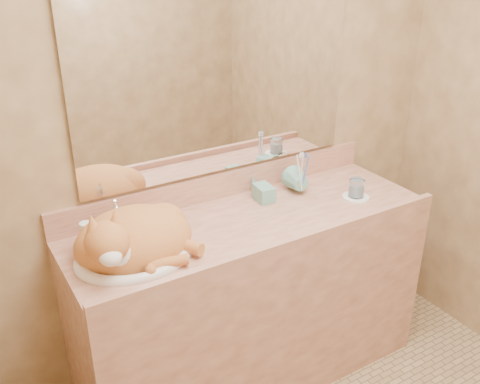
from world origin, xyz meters
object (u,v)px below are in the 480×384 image
sink_basin (133,241)px  cat (132,237)px  water_glass (357,188)px  toothbrush_cup (302,186)px  soap_dispenser (269,188)px  vanity_counter (251,300)px

sink_basin → cat: cat is taller
sink_basin → water_glass: size_ratio=5.34×
toothbrush_cup → soap_dispenser: bearing=178.2°
soap_dispenser → toothbrush_cup: (0.18, -0.01, -0.03)m
sink_basin → toothbrush_cup: sink_basin is taller
sink_basin → cat: size_ratio=0.98×
cat → soap_dispenser: (0.68, 0.09, 0.00)m
toothbrush_cup → water_glass: toothbrush_cup is taller
toothbrush_cup → water_glass: (0.20, -0.15, -0.00)m
cat → vanity_counter: bearing=3.5°
toothbrush_cup → water_glass: 0.25m
vanity_counter → soap_dispenser: 0.53m
toothbrush_cup → vanity_counter: bearing=-166.6°
cat → water_glass: 1.06m
cat → water_glass: size_ratio=5.47×
soap_dispenser → toothbrush_cup: soap_dispenser is taller
cat → soap_dispenser: 0.69m
sink_basin → soap_dispenser: bearing=14.9°
cat → water_glass: (1.06, -0.06, -0.03)m
water_glass → cat: bearing=176.6°
vanity_counter → sink_basin: size_ratio=3.58×
cat → water_glass: bearing=-0.8°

